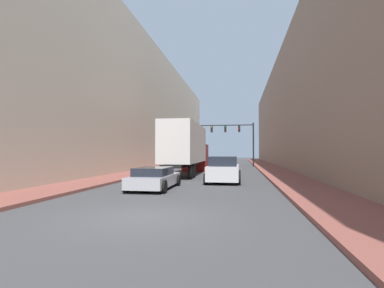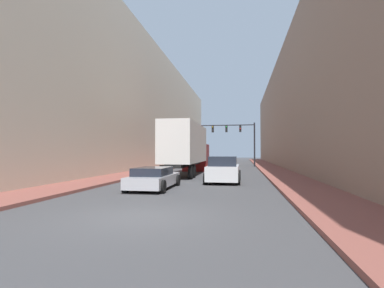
{
  "view_description": "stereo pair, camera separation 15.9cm",
  "coord_description": "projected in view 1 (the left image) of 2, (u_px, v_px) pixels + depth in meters",
  "views": [
    {
      "loc": [
        2.87,
        -8.68,
        1.95
      ],
      "look_at": [
        -0.52,
        12.41,
        2.53
      ],
      "focal_mm": 28.0,
      "sensor_mm": 36.0,
      "label": 1
    },
    {
      "loc": [
        3.02,
        -8.65,
        1.95
      ],
      "look_at": [
        -0.52,
        12.41,
        2.53
      ],
      "focal_mm": 28.0,
      "sensor_mm": 36.0,
      "label": 2
    }
  ],
  "objects": [
    {
      "name": "suv_car",
      "position": [
        224.0,
        170.0,
        19.51
      ],
      "size": [
        2.19,
        4.65,
        1.68
      ],
      "color": "silver",
      "rests_on": "ground"
    },
    {
      "name": "sedan_car",
      "position": [
        154.0,
        178.0,
        15.89
      ],
      "size": [
        2.08,
        4.58,
        1.15
      ],
      "color": "#B7B7BC",
      "rests_on": "ground"
    },
    {
      "name": "semi_truck",
      "position": [
        187.0,
        147.0,
        26.31
      ],
      "size": [
        2.45,
        12.04,
        4.29
      ],
      "color": "silver",
      "rests_on": "ground"
    },
    {
      "name": "building_left",
      "position": [
        138.0,
        108.0,
        40.48
      ],
      "size": [
        6.0,
        80.0,
        15.8
      ],
      "color": "beige",
      "rests_on": "ground"
    },
    {
      "name": "ground_plane",
      "position": [
        144.0,
        217.0,
        8.97
      ],
      "size": [
        200.0,
        200.0,
        0.0
      ],
      "primitive_type": "plane",
      "color": "#424244"
    },
    {
      "name": "building_right",
      "position": [
        304.0,
        110.0,
        37.08
      ],
      "size": [
        6.0,
        80.0,
        14.32
      ],
      "color": "#997A66",
      "rests_on": "ground"
    },
    {
      "name": "sidewalk_right",
      "position": [
        267.0,
        167.0,
        37.59
      ],
      "size": [
        2.86,
        80.0,
        0.15
      ],
      "color": "brown",
      "rests_on": "ground"
    },
    {
      "name": "sidewalk_left",
      "position": [
        170.0,
        166.0,
        39.57
      ],
      "size": [
        2.86,
        80.0,
        0.15
      ],
      "color": "brown",
      "rests_on": "ground"
    },
    {
      "name": "traffic_signal_gantry",
      "position": [
        237.0,
        135.0,
        40.91
      ],
      "size": [
        7.65,
        0.35,
        5.96
      ],
      "color": "black",
      "rests_on": "ground"
    }
  ]
}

